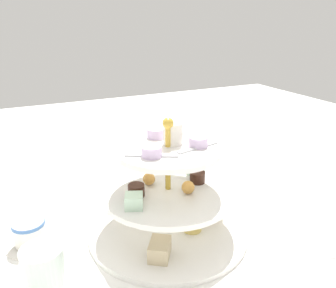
{
  "coord_description": "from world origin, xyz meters",
  "views": [
    {
      "loc": [
        -0.25,
        -0.52,
        0.4
      ],
      "look_at": [
        0.0,
        0.0,
        0.18
      ],
      "focal_mm": 36.72,
      "sensor_mm": 36.0,
      "label": 1
    }
  ],
  "objects": [
    {
      "name": "butter_knife_left",
      "position": [
        0.27,
        -0.12,
        0.0
      ],
      "size": [
        0.09,
        0.16,
        0.0
      ],
      "primitive_type": "cube",
      "rotation": [
        0.0,
        0.0,
        1.07
      ],
      "color": "silver",
      "rests_on": "ground_plane"
    },
    {
      "name": "ground_plane",
      "position": [
        0.0,
        0.0,
        0.0
      ],
      "size": [
        2.4,
        2.4,
        0.0
      ],
      "primitive_type": "plane",
      "color": "white"
    },
    {
      "name": "teacup_with_saucer",
      "position": [
        -0.25,
        0.07,
        0.02
      ],
      "size": [
        0.09,
        0.09,
        0.05
      ],
      "color": "white",
      "rests_on": "ground_plane"
    },
    {
      "name": "water_glass_short_left",
      "position": [
        -0.24,
        -0.07,
        0.04
      ],
      "size": [
        0.06,
        0.06,
        0.08
      ],
      "primitive_type": "cylinder",
      "color": "silver",
      "rests_on": "ground_plane"
    },
    {
      "name": "tiered_serving_stand",
      "position": [
        0.0,
        -0.0,
        0.07
      ],
      "size": [
        0.31,
        0.31,
        0.23
      ],
      "color": "white",
      "rests_on": "ground_plane"
    },
    {
      "name": "butter_knife_right",
      "position": [
        -0.14,
        0.26,
        0.0
      ],
      "size": [
        0.15,
        0.1,
        0.0
      ],
      "primitive_type": "cube",
      "rotation": [
        0.0,
        0.0,
        3.67
      ],
      "color": "silver",
      "rests_on": "ground_plane"
    },
    {
      "name": "water_glass_tall_right",
      "position": [
        0.14,
        0.2,
        0.06
      ],
      "size": [
        0.07,
        0.07,
        0.12
      ],
      "primitive_type": "cylinder",
      "color": "silver",
      "rests_on": "ground_plane"
    }
  ]
}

